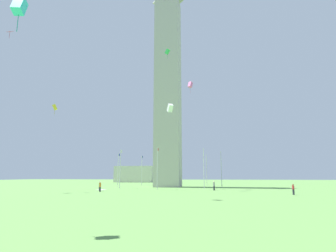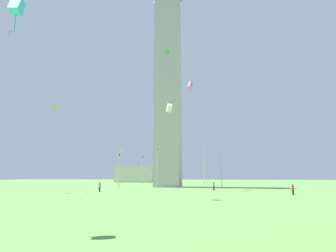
{
  "view_description": "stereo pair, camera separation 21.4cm",
  "coord_description": "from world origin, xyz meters",
  "px_view_note": "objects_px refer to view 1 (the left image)",
  "views": [
    {
      "loc": [
        -69.11,
        -11.72,
        2.77
      ],
      "look_at": [
        0.0,
        0.0,
        15.42
      ],
      "focal_mm": 29.46,
      "sensor_mm": 36.0,
      "label": 1
    },
    {
      "loc": [
        -69.08,
        -11.93,
        2.77
      ],
      "look_at": [
        0.0,
        0.0,
        15.42
      ],
      "focal_mm": 29.46,
      "sensor_mm": 36.0,
      "label": 2
    }
  ],
  "objects_px": {
    "flagpole_w": "(221,168)",
    "kite_cyan_box": "(19,6)",
    "obelisk_monument": "(168,76)",
    "flagpole_s": "(157,166)",
    "flagpole_sw": "(204,166)",
    "person_green_shirt": "(100,186)",
    "kite_yellow_box": "(55,107)",
    "flagpole_ne": "(142,169)",
    "distant_building": "(139,174)",
    "kite_red_diamond": "(10,32)",
    "person_gray_shirt": "(214,186)",
    "person_red_shirt": "(293,189)",
    "kite_green_box": "(167,52)",
    "flagpole_se": "(120,167)",
    "person_orange_shirt": "(100,187)",
    "flagpole_n": "(175,169)",
    "flagpole_nw": "(207,169)",
    "picnic_blanket_near_first_person": "(101,190)",
    "kite_white_box": "(170,108)",
    "flagpole_e": "(118,168)",
    "kite_pink_box": "(190,85)"
  },
  "relations": [
    {
      "from": "flagpole_n",
      "to": "obelisk_monument",
      "type": "bearing_deg",
      "value": 180.0
    },
    {
      "from": "flagpole_sw",
      "to": "kite_green_box",
      "type": "bearing_deg",
      "value": 129.54
    },
    {
      "from": "flagpole_e",
      "to": "kite_white_box",
      "type": "height_order",
      "value": "kite_white_box"
    },
    {
      "from": "person_gray_shirt",
      "to": "person_red_shirt",
      "type": "relative_size",
      "value": 1.1
    },
    {
      "from": "person_green_shirt",
      "to": "kite_red_diamond",
      "type": "xyz_separation_m",
      "value": [
        -7.35,
        16.63,
        29.35
      ]
    },
    {
      "from": "distant_building",
      "to": "kite_red_diamond",
      "type": "bearing_deg",
      "value": 176.82
    },
    {
      "from": "person_red_shirt",
      "to": "kite_green_box",
      "type": "relative_size",
      "value": 0.71
    },
    {
      "from": "person_gray_shirt",
      "to": "kite_cyan_box",
      "type": "xyz_separation_m",
      "value": [
        -41.17,
        10.94,
        11.87
      ]
    },
    {
      "from": "flagpole_sw",
      "to": "person_green_shirt",
      "type": "bearing_deg",
      "value": 115.04
    },
    {
      "from": "flagpole_s",
      "to": "distant_building",
      "type": "relative_size",
      "value": 0.39
    },
    {
      "from": "flagpole_nw",
      "to": "picnic_blanket_near_first_person",
      "type": "distance_m",
      "value": 32.7
    },
    {
      "from": "flagpole_ne",
      "to": "kite_red_diamond",
      "type": "bearing_deg",
      "value": 153.6
    },
    {
      "from": "kite_yellow_box",
      "to": "kite_cyan_box",
      "type": "relative_size",
      "value": 0.93
    },
    {
      "from": "flagpole_e",
      "to": "person_gray_shirt",
      "type": "relative_size",
      "value": 4.94
    },
    {
      "from": "flagpole_s",
      "to": "kite_yellow_box",
      "type": "height_order",
      "value": "kite_yellow_box"
    },
    {
      "from": "person_red_shirt",
      "to": "person_green_shirt",
      "type": "bearing_deg",
      "value": 33.91
    },
    {
      "from": "flagpole_ne",
      "to": "kite_white_box",
      "type": "xyz_separation_m",
      "value": [
        -44.85,
        -15.61,
        6.53
      ]
    },
    {
      "from": "flagpole_se",
      "to": "kite_green_box",
      "type": "height_order",
      "value": "kite_green_box"
    },
    {
      "from": "flagpole_sw",
      "to": "kite_red_diamond",
      "type": "height_order",
      "value": "kite_red_diamond"
    },
    {
      "from": "flagpole_sw",
      "to": "flagpole_n",
      "type": "bearing_deg",
      "value": 22.5
    },
    {
      "from": "flagpole_se",
      "to": "kite_green_box",
      "type": "relative_size",
      "value": 3.85
    },
    {
      "from": "flagpole_w",
      "to": "kite_cyan_box",
      "type": "relative_size",
      "value": 3.82
    },
    {
      "from": "person_gray_shirt",
      "to": "person_green_shirt",
      "type": "bearing_deg",
      "value": 44.75
    },
    {
      "from": "person_orange_shirt",
      "to": "kite_pink_box",
      "type": "xyz_separation_m",
      "value": [
        11.59,
        -15.12,
        21.72
      ]
    },
    {
      "from": "flagpole_sw",
      "to": "person_orange_shirt",
      "type": "distance_m",
      "value": 22.3
    },
    {
      "from": "flagpole_e",
      "to": "person_green_shirt",
      "type": "bearing_deg",
      "value": -170.53
    },
    {
      "from": "flagpole_se",
      "to": "flagpole_ne",
      "type": "bearing_deg",
      "value": -0.0
    },
    {
      "from": "person_red_shirt",
      "to": "distant_building",
      "type": "xyz_separation_m",
      "value": [
        79.16,
        45.26,
        2.6
      ]
    },
    {
      "from": "flagpole_nw",
      "to": "kite_red_diamond",
      "type": "relative_size",
      "value": 5.33
    },
    {
      "from": "kite_cyan_box",
      "to": "kite_green_box",
      "type": "distance_m",
      "value": 43.98
    },
    {
      "from": "obelisk_monument",
      "to": "kite_yellow_box",
      "type": "bearing_deg",
      "value": 146.22
    },
    {
      "from": "flagpole_e",
      "to": "flagpole_se",
      "type": "bearing_deg",
      "value": -157.5
    },
    {
      "from": "kite_yellow_box",
      "to": "flagpole_ne",
      "type": "bearing_deg",
      "value": -11.99
    },
    {
      "from": "kite_white_box",
      "to": "picnic_blanket_near_first_person",
      "type": "bearing_deg",
      "value": 41.22
    },
    {
      "from": "distant_building",
      "to": "kite_white_box",
      "type": "bearing_deg",
      "value": -162.24
    },
    {
      "from": "flagpole_n",
      "to": "flagpole_se",
      "type": "xyz_separation_m",
      "value": [
        -22.52,
        9.33,
        0.0
      ]
    },
    {
      "from": "obelisk_monument",
      "to": "flagpole_ne",
      "type": "height_order",
      "value": "obelisk_monument"
    },
    {
      "from": "person_red_shirt",
      "to": "kite_white_box",
      "type": "distance_m",
      "value": 22.13
    },
    {
      "from": "person_green_shirt",
      "to": "picnic_blanket_near_first_person",
      "type": "relative_size",
      "value": 0.92
    },
    {
      "from": "person_orange_shirt",
      "to": "kite_cyan_box",
      "type": "bearing_deg",
      "value": -146.84
    },
    {
      "from": "obelisk_monument",
      "to": "flagpole_s",
      "type": "height_order",
      "value": "obelisk_monument"
    },
    {
      "from": "flagpole_s",
      "to": "kite_cyan_box",
      "type": "xyz_separation_m",
      "value": [
        -42.76,
        -0.46,
        8.03
      ]
    },
    {
      "from": "flagpole_e",
      "to": "flagpole_w",
      "type": "xyz_separation_m",
      "value": [
        -0.0,
        -26.39,
        0.0
      ]
    },
    {
      "from": "flagpole_sw",
      "to": "kite_white_box",
      "type": "bearing_deg",
      "value": 173.36
    },
    {
      "from": "kite_white_box",
      "to": "picnic_blanket_near_first_person",
      "type": "relative_size",
      "value": 1.15
    },
    {
      "from": "kite_red_diamond",
      "to": "distant_building",
      "type": "relative_size",
      "value": 0.07
    },
    {
      "from": "flagpole_n",
      "to": "kite_cyan_box",
      "type": "height_order",
      "value": "kite_cyan_box"
    },
    {
      "from": "person_orange_shirt",
      "to": "flagpole_nw",
      "type": "bearing_deg",
      "value": -10.48
    },
    {
      "from": "flagpole_ne",
      "to": "distant_building",
      "type": "height_order",
      "value": "flagpole_ne"
    },
    {
      "from": "flagpole_e",
      "to": "person_green_shirt",
      "type": "height_order",
      "value": "flagpole_e"
    }
  ]
}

